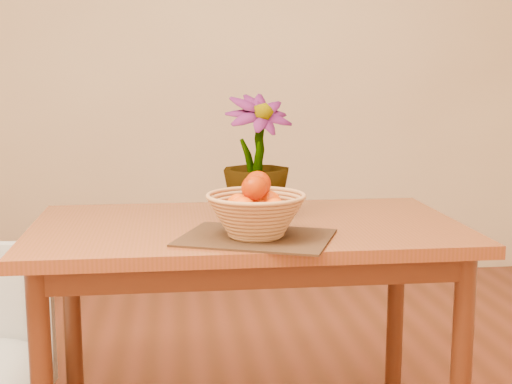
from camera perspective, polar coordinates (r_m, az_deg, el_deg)
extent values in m
cube|color=#FFE9C2|center=(4.23, -3.63, 11.07)|extent=(4.00, 0.02, 2.70)
cube|color=brown|center=(2.34, -0.72, -2.99)|extent=(1.40, 0.80, 0.04)
cube|color=#431E0F|center=(2.36, -0.72, -4.41)|extent=(1.28, 0.68, 0.08)
cylinder|color=#431E0F|center=(2.31, 16.10, -13.31)|extent=(0.06, 0.06, 0.71)
cylinder|color=#431E0F|center=(2.77, -14.50, -9.39)|extent=(0.06, 0.06, 0.71)
cylinder|color=#431E0F|center=(2.87, 11.11, -8.53)|extent=(0.06, 0.06, 0.71)
cube|color=#382214|center=(2.12, 0.00, -3.67)|extent=(0.53, 0.47, 0.01)
cylinder|color=#AD7A48|center=(2.12, 0.00, -3.48)|extent=(0.15, 0.15, 0.01)
sphere|color=#FB6604|center=(2.11, 0.00, -1.37)|extent=(0.07, 0.07, 0.07)
sphere|color=#FB6604|center=(2.16, 1.00, -0.92)|extent=(0.08, 0.08, 0.08)
sphere|color=#FB6604|center=(2.14, -1.42, -1.09)|extent=(0.07, 0.07, 0.07)
sphere|color=#FB6604|center=(2.05, -1.06, -1.47)|extent=(0.08, 0.08, 0.08)
sphere|color=#FB6604|center=(2.07, 1.47, -1.48)|extent=(0.07, 0.07, 0.07)
sphere|color=#FB6604|center=(2.12, 0.15, 0.64)|extent=(0.08, 0.08, 0.08)
sphere|color=#FB6604|center=(2.07, -0.15, 0.33)|extent=(0.08, 0.08, 0.08)
sphere|color=#FB6604|center=(2.12, 0.15, 0.64)|extent=(0.08, 0.08, 0.08)
sphere|color=#FB6604|center=(2.07, -0.15, 0.33)|extent=(0.08, 0.08, 0.08)
imported|color=#164F17|center=(2.40, 0.05, 2.85)|extent=(0.30, 0.30, 0.42)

